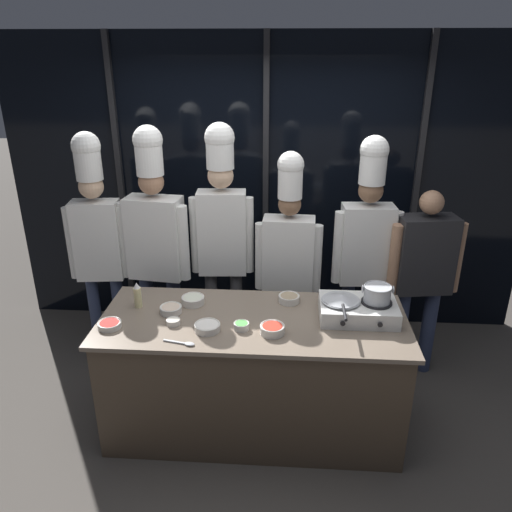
% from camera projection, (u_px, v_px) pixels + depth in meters
% --- Properties ---
extents(ground_plane, '(24.00, 24.00, 0.00)m').
position_uv_depth(ground_plane, '(254.00, 423.00, 3.67)').
color(ground_plane, '#47423D').
extents(window_wall_back, '(4.78, 0.09, 2.70)m').
position_uv_depth(window_wall_back, '(266.00, 188.00, 4.62)').
color(window_wall_back, black).
rests_on(window_wall_back, ground_plane).
extents(demo_counter, '(2.06, 0.84, 0.88)m').
position_uv_depth(demo_counter, '(254.00, 373.00, 3.50)').
color(demo_counter, '#4C3D2D').
rests_on(demo_counter, ground_plane).
extents(portable_stove, '(0.51, 0.37, 0.12)m').
position_uv_depth(portable_stove, '(358.00, 309.00, 3.32)').
color(portable_stove, silver).
rests_on(portable_stove, demo_counter).
extents(frying_pan, '(0.26, 0.45, 0.05)m').
position_uv_depth(frying_pan, '(341.00, 298.00, 3.29)').
color(frying_pan, '#ADAFB5').
rests_on(frying_pan, portable_stove).
extents(stock_pot, '(0.21, 0.18, 0.11)m').
position_uv_depth(stock_pot, '(377.00, 293.00, 3.27)').
color(stock_pot, '#B7BABF').
rests_on(stock_pot, portable_stove).
extents(squeeze_bottle_oil, '(0.05, 0.05, 0.19)m').
position_uv_depth(squeeze_bottle_oil, '(138.00, 295.00, 3.45)').
color(squeeze_bottle_oil, beige).
rests_on(squeeze_bottle_oil, demo_counter).
extents(prep_bowl_scallions, '(0.10, 0.10, 0.05)m').
position_uv_depth(prep_bowl_scallions, '(241.00, 325.00, 3.19)').
color(prep_bowl_scallions, silver).
rests_on(prep_bowl_scallions, demo_counter).
extents(prep_bowl_bell_pepper, '(0.15, 0.15, 0.04)m').
position_uv_depth(prep_bowl_bell_pepper, '(109.00, 324.00, 3.22)').
color(prep_bowl_bell_pepper, silver).
rests_on(prep_bowl_bell_pepper, demo_counter).
extents(prep_bowl_chili_flakes, '(0.16, 0.16, 0.06)m').
position_uv_depth(prep_bowl_chili_flakes, '(272.00, 329.00, 3.15)').
color(prep_bowl_chili_flakes, silver).
rests_on(prep_bowl_chili_flakes, demo_counter).
extents(prep_bowl_bean_sprouts, '(0.16, 0.16, 0.06)m').
position_uv_depth(prep_bowl_bean_sprouts, '(193.00, 300.00, 3.51)').
color(prep_bowl_bean_sprouts, silver).
rests_on(prep_bowl_bean_sprouts, demo_counter).
extents(prep_bowl_rice, '(0.17, 0.17, 0.05)m').
position_uv_depth(prep_bowl_rice, '(207.00, 327.00, 3.18)').
color(prep_bowl_rice, silver).
rests_on(prep_bowl_rice, demo_counter).
extents(prep_bowl_mushrooms, '(0.15, 0.15, 0.05)m').
position_uv_depth(prep_bowl_mushrooms, '(289.00, 298.00, 3.54)').
color(prep_bowl_mushrooms, silver).
rests_on(prep_bowl_mushrooms, demo_counter).
extents(prep_bowl_chicken, '(0.15, 0.15, 0.05)m').
position_uv_depth(prep_bowl_chicken, '(171.00, 309.00, 3.39)').
color(prep_bowl_chicken, silver).
rests_on(prep_bowl_chicken, demo_counter).
extents(prep_bowl_garlic, '(0.09, 0.09, 0.04)m').
position_uv_depth(prep_bowl_garlic, '(173.00, 321.00, 3.25)').
color(prep_bowl_garlic, silver).
rests_on(prep_bowl_garlic, demo_counter).
extents(serving_spoon_slotted, '(0.21, 0.07, 0.02)m').
position_uv_depth(serving_spoon_slotted, '(185.00, 343.00, 3.04)').
color(serving_spoon_slotted, '#B2B5BA').
rests_on(serving_spoon_slotted, demo_counter).
extents(chef_head, '(0.48, 0.23, 1.98)m').
position_uv_depth(chef_head, '(97.00, 232.00, 3.98)').
color(chef_head, '#2D3856').
rests_on(chef_head, ground_plane).
extents(chef_sous, '(0.57, 0.27, 2.03)m').
position_uv_depth(chef_sous, '(155.00, 235.00, 3.96)').
color(chef_sous, '#2D3856').
rests_on(chef_sous, ground_plane).
extents(chef_line, '(0.50, 0.23, 2.05)m').
position_uv_depth(chef_line, '(222.00, 226.00, 3.97)').
color(chef_line, '#4C4C51').
rests_on(chef_line, ground_plane).
extents(chef_pastry, '(0.53, 0.22, 1.86)m').
position_uv_depth(chef_pastry, '(288.00, 251.00, 3.94)').
color(chef_pastry, '#232326').
rests_on(chef_pastry, ground_plane).
extents(chef_apprentice, '(0.53, 0.23, 1.97)m').
position_uv_depth(chef_apprentice, '(366.00, 240.00, 3.93)').
color(chef_apprentice, '#2D3856').
rests_on(chef_apprentice, ground_plane).
extents(person_guest, '(0.58, 0.29, 1.58)m').
position_uv_depth(person_guest, '(423.00, 268.00, 3.92)').
color(person_guest, '#2D3856').
rests_on(person_guest, ground_plane).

